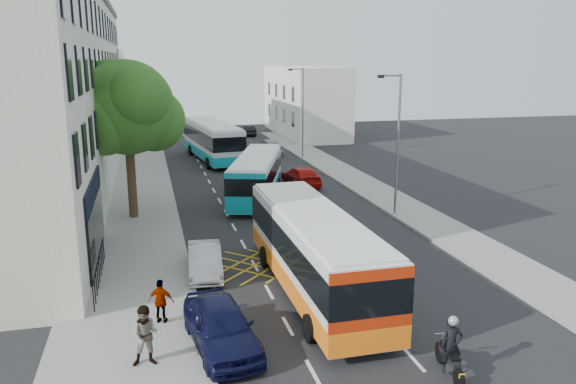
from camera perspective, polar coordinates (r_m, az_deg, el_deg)
ground at (r=20.76m, az=8.77°, el=-12.34°), size 120.00×120.00×0.00m
pavement_left at (r=33.36m, az=-15.36°, el=-2.53°), size 5.00×70.00×0.15m
pavement_right at (r=36.58m, az=10.53°, el=-0.88°), size 3.00×70.00×0.15m
terrace_main at (r=42.19m, az=-23.33°, el=9.34°), size 8.30×45.00×13.50m
terrace_far at (r=72.54m, az=-19.58°, el=9.52°), size 8.00×20.00×10.00m
building_right at (r=67.91m, az=1.69°, el=9.21°), size 6.00×18.00×8.00m
street_tree at (r=32.23m, az=-16.07°, el=8.14°), size 6.30×5.70×8.80m
lamp_near at (r=32.50m, az=10.96°, el=5.48°), size 1.45×0.15×8.00m
lamp_far at (r=51.21m, az=1.41°, el=8.54°), size 1.45×0.15×8.00m
railings at (r=24.00m, az=-18.65°, el=-7.41°), size 0.08×5.60×1.14m
bus_near at (r=21.89m, az=2.69°, el=-5.99°), size 2.92×11.46×3.22m
bus_mid at (r=36.51m, az=-3.23°, el=1.61°), size 5.44×10.45×2.87m
bus_far at (r=51.08m, az=-7.69°, el=5.21°), size 4.19×12.30×3.39m
motorbike at (r=17.29m, az=16.23°, el=-14.99°), size 0.74×2.13×1.90m
parked_car_blue at (r=18.26m, az=-6.81°, el=-13.36°), size 2.37×4.71×1.54m
parked_car_silver at (r=24.20m, az=-8.44°, el=-6.85°), size 1.63×3.99×1.29m
red_hatchback at (r=40.42m, az=1.36°, el=1.61°), size 2.14×4.88×1.40m
distant_car_grey at (r=60.71m, az=-8.00°, el=5.38°), size 2.54×4.64×1.23m
distant_car_silver at (r=54.26m, az=-1.90°, el=4.69°), size 2.11×4.50×1.49m
distant_car_dark at (r=67.51m, az=-4.11°, el=6.25°), size 1.50×3.67×1.18m
pedestrian_near at (r=17.40m, az=-14.18°, el=-13.99°), size 0.93×0.74×1.85m
pedestrian_far at (r=19.90m, az=-12.77°, el=-10.77°), size 0.98×0.68×1.55m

